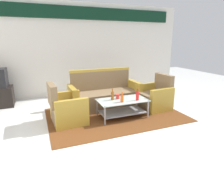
% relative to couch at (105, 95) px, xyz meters
% --- Properties ---
extents(ground_plane, '(14.00, 14.00, 0.00)m').
position_rel_couch_xyz_m(ground_plane, '(-0.05, -1.49, -0.32)').
color(ground_plane, white).
extents(wall_back, '(6.52, 0.19, 2.80)m').
position_rel_couch_xyz_m(wall_back, '(-0.05, 1.56, 1.16)').
color(wall_back, silver).
rests_on(wall_back, ground).
extents(rug, '(3.03, 2.02, 0.01)m').
position_rel_couch_xyz_m(rug, '(0.04, -0.61, -0.31)').
color(rug, brown).
rests_on(rug, ground).
extents(couch, '(1.82, 0.79, 0.96)m').
position_rel_couch_xyz_m(couch, '(0.00, 0.00, 0.00)').
color(couch, '#7F6647').
rests_on(couch, rug).
extents(armchair_left, '(0.74, 0.80, 0.85)m').
position_rel_couch_xyz_m(armchair_left, '(-1.06, -0.61, -0.03)').
color(armchair_left, '#7F6647').
rests_on(armchair_left, rug).
extents(armchair_right, '(0.75, 0.81, 0.85)m').
position_rel_couch_xyz_m(armchair_right, '(1.14, -0.56, -0.03)').
color(armchair_right, '#7F6647').
rests_on(armchair_right, rug).
extents(coffee_table, '(1.10, 0.60, 0.40)m').
position_rel_couch_xyz_m(coffee_table, '(0.14, -0.79, -0.04)').
color(coffee_table, silver).
rests_on(coffee_table, rug).
extents(bottle_orange, '(0.07, 0.07, 0.22)m').
position_rel_couch_xyz_m(bottle_orange, '(0.07, -0.93, 0.18)').
color(bottle_orange, '#D85919').
rests_on(bottle_orange, coffee_table).
extents(bottle_brown, '(0.06, 0.06, 0.26)m').
position_rel_couch_xyz_m(bottle_brown, '(-0.06, -0.71, 0.19)').
color(bottle_brown, brown).
rests_on(bottle_brown, coffee_table).
extents(bottle_red, '(0.07, 0.07, 0.26)m').
position_rel_couch_xyz_m(bottle_red, '(0.44, -0.93, 0.19)').
color(bottle_red, red).
rests_on(bottle_red, coffee_table).
extents(cup, '(0.08, 0.08, 0.10)m').
position_rel_couch_xyz_m(cup, '(0.08, -0.68, 0.14)').
color(cup, red).
rests_on(cup, coffee_table).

